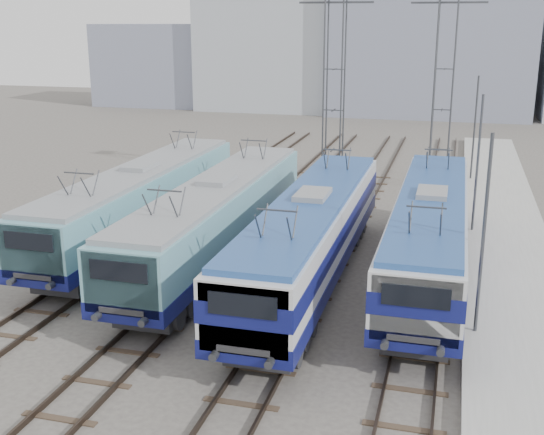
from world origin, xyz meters
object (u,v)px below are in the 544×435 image
(locomotive_center_right, at_px, (311,232))
(mast_front, at_px, (483,240))
(locomotive_center_left, at_px, (216,216))
(mast_mid, at_px, (477,167))
(catenary_tower_east, at_px, (444,83))
(locomotive_far_left, at_px, (140,199))
(mast_rear, at_px, (474,130))
(locomotive_far_right, at_px, (430,229))
(catenary_tower_west, at_px, (334,83))

(locomotive_center_right, relative_size, mast_front, 2.59)
(locomotive_center_left, distance_m, locomotive_center_right, 4.73)
(locomotive_center_right, bearing_deg, mast_mid, 54.40)
(catenary_tower_east, bearing_deg, locomotive_center_right, -102.69)
(locomotive_far_left, distance_m, mast_rear, 23.36)
(locomotive_far_left, height_order, mast_front, mast_front)
(locomotive_center_right, distance_m, locomotive_far_right, 4.86)
(locomotive_far_left, height_order, mast_rear, mast_rear)
(locomotive_far_right, height_order, mast_front, mast_front)
(locomotive_center_left, distance_m, mast_mid, 13.20)
(locomotive_far_left, relative_size, catenary_tower_east, 1.49)
(mast_rear, bearing_deg, mast_front, -90.00)
(locomotive_center_right, distance_m, catenary_tower_west, 17.56)
(catenary_tower_east, relative_size, mast_mid, 1.71)
(locomotive_far_right, relative_size, mast_rear, 2.54)
(locomotive_far_left, bearing_deg, locomotive_center_left, -22.43)
(mast_rear, bearing_deg, catenary_tower_east, -136.40)
(catenary_tower_east, distance_m, mast_mid, 10.69)
(locomotive_far_left, height_order, locomotive_center_right, locomotive_center_right)
(locomotive_center_left, distance_m, mast_rear, 22.28)
(locomotive_far_right, bearing_deg, catenary_tower_east, 90.84)
(locomotive_far_right, distance_m, mast_front, 5.44)
(locomotive_far_left, distance_m, locomotive_far_right, 13.58)
(catenary_tower_west, bearing_deg, locomotive_far_left, -116.47)
(catenary_tower_west, height_order, mast_front, catenary_tower_west)
(locomotive_far_left, bearing_deg, mast_front, -22.77)
(catenary_tower_east, xyz_separation_m, mast_rear, (2.10, 2.00, -3.14))
(mast_front, bearing_deg, locomotive_far_right, 110.43)
(catenary_tower_west, bearing_deg, locomotive_center_right, -82.40)
(locomotive_far_right, bearing_deg, mast_rear, 84.45)
(locomotive_far_right, relative_size, catenary_tower_west, 1.48)
(catenary_tower_east, distance_m, mast_front, 22.32)
(locomotive_center_left, xyz_separation_m, locomotive_far_right, (9.00, 0.38, 0.02))
(locomotive_center_left, relative_size, mast_front, 2.58)
(locomotive_center_right, xyz_separation_m, catenary_tower_east, (4.25, 18.87, 4.33))
(catenary_tower_west, bearing_deg, mast_front, -66.73)
(locomotive_center_left, bearing_deg, catenary_tower_west, 81.70)
(locomotive_center_left, relative_size, locomotive_center_right, 1.00)
(locomotive_far_left, distance_m, mast_front, 16.69)
(locomotive_far_right, xyz_separation_m, mast_front, (1.85, -4.97, 1.23))
(catenary_tower_west, bearing_deg, locomotive_far_right, -65.82)
(locomotive_center_left, bearing_deg, locomotive_far_right, 2.42)
(mast_rear, bearing_deg, mast_mid, -90.00)
(catenary_tower_east, bearing_deg, locomotive_far_right, -89.16)
(mast_front, height_order, mast_mid, same)
(catenary_tower_west, bearing_deg, mast_rear, 24.94)
(locomotive_center_right, relative_size, locomotive_far_right, 1.02)
(locomotive_far_left, height_order, catenary_tower_east, catenary_tower_east)
(mast_mid, bearing_deg, mast_rear, 90.00)
(catenary_tower_west, distance_m, mast_rear, 9.99)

